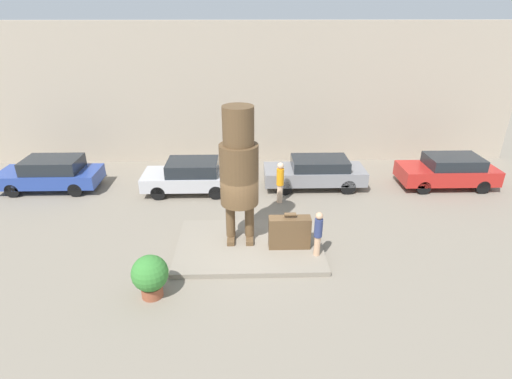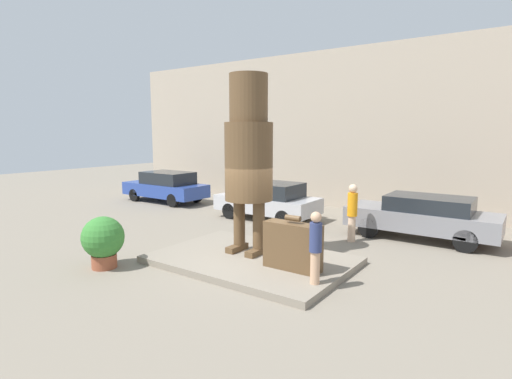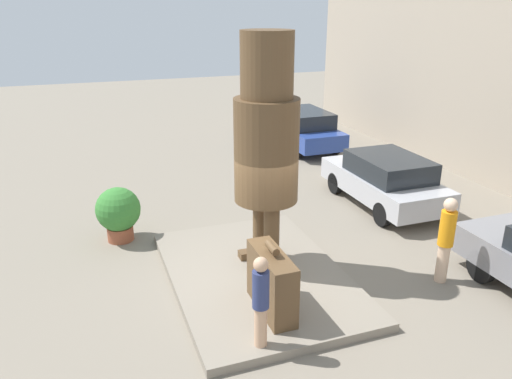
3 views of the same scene
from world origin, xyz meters
The scene contains 12 objects.
ground_plane centered at (0.00, 0.00, 0.00)m, with size 60.00×60.00×0.00m, color gray.
pedestal centered at (0.00, 0.00, 0.09)m, with size 5.04×3.44×0.17m.
building_backdrop centered at (0.00, 8.98, 3.55)m, with size 28.00×0.60×7.09m.
statue_figure centered at (-0.32, 0.32, 2.95)m, with size 1.29×1.29×4.76m.
giant_suitcase centered at (1.36, -0.21, 0.74)m, with size 1.41×0.45×1.31m.
tourist centered at (2.22, -0.74, 1.04)m, with size 0.27×0.27×1.59m.
parked_car_blue centered at (-8.96, 5.16, 0.79)m, with size 4.43×1.76×1.50m.
parked_car_silver centered at (-2.62, 4.76, 0.78)m, with size 4.05×1.83×1.47m.
parked_car_grey centered at (3.10, 5.08, 0.77)m, with size 4.58×1.73×1.42m.
parked_car_red centered at (9.24, 5.01, 0.79)m, with size 4.33×1.79×1.49m.
planter_pot centered at (-2.86, -2.46, 0.73)m, with size 1.06×1.06×1.33m.
worker_hivis centered at (1.34, 3.54, 1.00)m, with size 0.31×0.31×1.83m.
Camera 1 is at (-0.08, -11.83, 7.71)m, focal length 28.00 mm.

